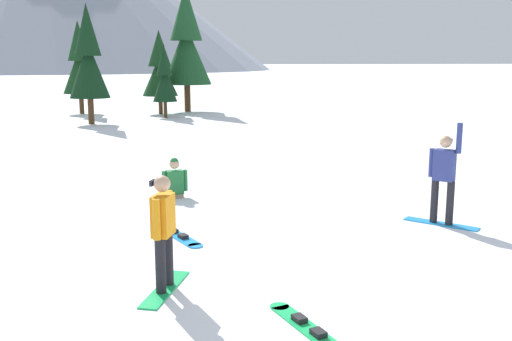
{
  "coord_description": "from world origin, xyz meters",
  "views": [
    {
      "loc": [
        -3.07,
        -8.03,
        3.3
      ],
      "look_at": [
        -1.13,
        3.98,
        1.0
      ],
      "focal_mm": 41.28,
      "sensor_mm": 36.0,
      "label": 1
    }
  ],
  "objects_px": {
    "snowboarder_background": "(173,182)",
    "pine_tree_leaning": "(186,44)",
    "snowboarder_foreground": "(163,230)",
    "pine_tree_twin": "(160,68)",
    "loose_snowboard_near_right": "(309,328)",
    "pine_tree_broad": "(79,63)",
    "snowboarder_midground": "(444,176)",
    "pine_tree_young": "(164,77)",
    "loose_snowboard_far_spare": "(178,235)",
    "pine_tree_short": "(88,59)"
  },
  "relations": [
    {
      "from": "snowboarder_midground",
      "to": "pine_tree_twin",
      "type": "distance_m",
      "value": 26.49
    },
    {
      "from": "loose_snowboard_near_right",
      "to": "pine_tree_twin",
      "type": "bearing_deg",
      "value": 93.35
    },
    {
      "from": "loose_snowboard_near_right",
      "to": "pine_tree_young",
      "type": "height_order",
      "value": "pine_tree_young"
    },
    {
      "from": "snowboarder_background",
      "to": "loose_snowboard_near_right",
      "type": "height_order",
      "value": "snowboarder_background"
    },
    {
      "from": "loose_snowboard_far_spare",
      "to": "pine_tree_young",
      "type": "bearing_deg",
      "value": 90.03
    },
    {
      "from": "pine_tree_twin",
      "to": "loose_snowboard_near_right",
      "type": "bearing_deg",
      "value": -86.65
    },
    {
      "from": "pine_tree_twin",
      "to": "snowboarder_midground",
      "type": "bearing_deg",
      "value": -77.8
    },
    {
      "from": "loose_snowboard_far_spare",
      "to": "pine_tree_twin",
      "type": "xyz_separation_m",
      "value": [
        -0.28,
        25.82,
        2.74
      ]
    },
    {
      "from": "loose_snowboard_near_right",
      "to": "pine_tree_broad",
      "type": "relative_size",
      "value": 0.31
    },
    {
      "from": "pine_tree_leaning",
      "to": "pine_tree_broad",
      "type": "distance_m",
      "value": 6.66
    },
    {
      "from": "pine_tree_leaning",
      "to": "pine_tree_broad",
      "type": "xyz_separation_m",
      "value": [
        -6.53,
        -0.51,
        -1.21
      ]
    },
    {
      "from": "snowboarder_background",
      "to": "pine_tree_leaning",
      "type": "height_order",
      "value": "pine_tree_leaning"
    },
    {
      "from": "snowboarder_background",
      "to": "pine_tree_twin",
      "type": "bearing_deg",
      "value": 90.68
    },
    {
      "from": "snowboarder_background",
      "to": "pine_tree_young",
      "type": "xyz_separation_m",
      "value": [
        -0.0,
        20.06,
        1.95
      ]
    },
    {
      "from": "snowboarder_midground",
      "to": "pine_tree_twin",
      "type": "relative_size",
      "value": 0.41
    },
    {
      "from": "snowboarder_background",
      "to": "pine_tree_twin",
      "type": "height_order",
      "value": "pine_tree_twin"
    },
    {
      "from": "loose_snowboard_far_spare",
      "to": "pine_tree_broad",
      "type": "bearing_deg",
      "value": 100.76
    },
    {
      "from": "snowboarder_foreground",
      "to": "pine_tree_short",
      "type": "relative_size",
      "value": 0.28
    },
    {
      "from": "snowboarder_foreground",
      "to": "pine_tree_young",
      "type": "distance_m",
      "value": 26.11
    },
    {
      "from": "snowboarder_foreground",
      "to": "pine_tree_twin",
      "type": "distance_m",
      "value": 28.5
    },
    {
      "from": "snowboarder_midground",
      "to": "pine_tree_short",
      "type": "bearing_deg",
      "value": 113.9
    },
    {
      "from": "pine_tree_leaning",
      "to": "snowboarder_background",
      "type": "bearing_deg",
      "value": -93.45
    },
    {
      "from": "pine_tree_leaning",
      "to": "pine_tree_young",
      "type": "xyz_separation_m",
      "value": [
        -1.45,
        -3.87,
        -2.0
      ]
    },
    {
      "from": "snowboarder_midground",
      "to": "pine_tree_broad",
      "type": "xyz_separation_m",
      "value": [
        -10.41,
        26.82,
        2.08
      ]
    },
    {
      "from": "pine_tree_short",
      "to": "pine_tree_broad",
      "type": "relative_size",
      "value": 1.08
    },
    {
      "from": "pine_tree_leaning",
      "to": "snowboarder_foreground",
      "type": "bearing_deg",
      "value": -93.26
    },
    {
      "from": "pine_tree_broad",
      "to": "pine_tree_short",
      "type": "bearing_deg",
      "value": -78.54
    },
    {
      "from": "snowboarder_background",
      "to": "snowboarder_midground",
      "type": "bearing_deg",
      "value": -32.61
    },
    {
      "from": "loose_snowboard_near_right",
      "to": "pine_tree_twin",
      "type": "relative_size",
      "value": 0.35
    },
    {
      "from": "snowboarder_midground",
      "to": "pine_tree_leaning",
      "type": "height_order",
      "value": "pine_tree_leaning"
    },
    {
      "from": "snowboarder_foreground",
      "to": "snowboarder_midground",
      "type": "distance_m",
      "value": 6.16
    },
    {
      "from": "pine_tree_leaning",
      "to": "pine_tree_short",
      "type": "bearing_deg",
      "value": -128.37
    },
    {
      "from": "snowboarder_midground",
      "to": "pine_tree_leaning",
      "type": "bearing_deg",
      "value": 98.06
    },
    {
      "from": "pine_tree_short",
      "to": "pine_tree_leaning",
      "type": "relative_size",
      "value": 0.78
    },
    {
      "from": "loose_snowboard_far_spare",
      "to": "pine_tree_twin",
      "type": "relative_size",
      "value": 0.34
    },
    {
      "from": "snowboarder_foreground",
      "to": "pine_tree_broad",
      "type": "height_order",
      "value": "pine_tree_broad"
    },
    {
      "from": "loose_snowboard_near_right",
      "to": "pine_tree_young",
      "type": "xyz_separation_m",
      "value": [
        -1.49,
        27.67,
        2.27
      ]
    },
    {
      "from": "loose_snowboard_near_right",
      "to": "loose_snowboard_far_spare",
      "type": "height_order",
      "value": "same"
    },
    {
      "from": "pine_tree_short",
      "to": "pine_tree_leaning",
      "type": "bearing_deg",
      "value": 51.63
    },
    {
      "from": "pine_tree_young",
      "to": "pine_tree_twin",
      "type": "distance_m",
      "value": 2.43
    },
    {
      "from": "snowboarder_background",
      "to": "loose_snowboard_far_spare",
      "type": "height_order",
      "value": "snowboarder_background"
    },
    {
      "from": "pine_tree_leaning",
      "to": "pine_tree_broad",
      "type": "height_order",
      "value": "pine_tree_leaning"
    },
    {
      "from": "snowboarder_foreground",
      "to": "loose_snowboard_far_spare",
      "type": "xyz_separation_m",
      "value": [
        0.27,
        2.63,
        -0.88
      ]
    },
    {
      "from": "loose_snowboard_far_spare",
      "to": "pine_tree_leaning",
      "type": "height_order",
      "value": "pine_tree_leaning"
    },
    {
      "from": "snowboarder_foreground",
      "to": "snowboarder_background",
      "type": "relative_size",
      "value": 0.94
    },
    {
      "from": "snowboarder_foreground",
      "to": "snowboarder_midground",
      "type": "bearing_deg",
      "value": 25.02
    },
    {
      "from": "loose_snowboard_near_right",
      "to": "pine_tree_young",
      "type": "distance_m",
      "value": 27.8
    },
    {
      "from": "loose_snowboard_near_right",
      "to": "loose_snowboard_far_spare",
      "type": "xyz_separation_m",
      "value": [
        -1.48,
        4.22,
        -0.0
      ]
    },
    {
      "from": "pine_tree_young",
      "to": "pine_tree_short",
      "type": "bearing_deg",
      "value": -143.83
    },
    {
      "from": "pine_tree_young",
      "to": "snowboarder_foreground",
      "type": "bearing_deg",
      "value": -90.56
    }
  ]
}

